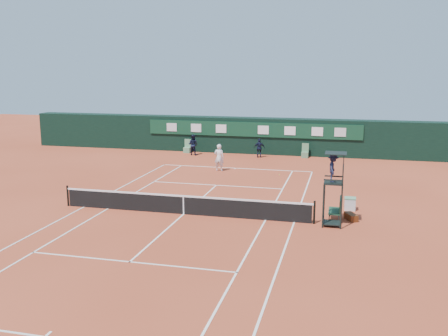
% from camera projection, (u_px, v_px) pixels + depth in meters
% --- Properties ---
extents(ground, '(90.00, 90.00, 0.00)m').
position_uv_depth(ground, '(184.00, 214.00, 24.80)').
color(ground, '#B6482B').
rests_on(ground, ground).
extents(court_lines, '(11.05, 23.85, 0.01)m').
position_uv_depth(court_lines, '(184.00, 214.00, 24.80)').
color(court_lines, white).
rests_on(court_lines, ground).
extents(tennis_net, '(12.90, 0.10, 1.10)m').
position_uv_depth(tennis_net, '(184.00, 204.00, 24.70)').
color(tennis_net, black).
rests_on(tennis_net, ground).
extents(back_wall, '(40.00, 1.65, 3.00)m').
position_uv_depth(back_wall, '(253.00, 135.00, 42.34)').
color(back_wall, black).
rests_on(back_wall, ground).
extents(linesman_chair_left, '(0.55, 0.50, 1.15)m').
position_uv_depth(linesman_chair_left, '(187.00, 149.00, 42.67)').
color(linesman_chair_left, '#5F9168').
rests_on(linesman_chair_left, ground).
extents(linesman_chair_right, '(0.55, 0.50, 1.15)m').
position_uv_depth(linesman_chair_right, '(305.00, 154.00, 40.32)').
color(linesman_chair_right, '#538059').
rests_on(linesman_chair_right, ground).
extents(umpire_chair, '(0.96, 0.95, 3.42)m').
position_uv_depth(umpire_chair, '(334.00, 174.00, 22.52)').
color(umpire_chair, black).
rests_on(umpire_chair, ground).
extents(player_bench, '(0.56, 1.20, 1.10)m').
position_uv_depth(player_bench, '(337.00, 208.00, 23.73)').
color(player_bench, '#173B26').
rests_on(player_bench, ground).
extents(tennis_bag, '(0.69, 0.92, 0.32)m').
position_uv_depth(tennis_bag, '(351.00, 217.00, 23.84)').
color(tennis_bag, black).
rests_on(tennis_bag, ground).
extents(cooler, '(0.57, 0.57, 0.65)m').
position_uv_depth(cooler, '(350.00, 204.00, 25.51)').
color(cooler, silver).
rests_on(cooler, ground).
extents(tennis_ball, '(0.07, 0.07, 0.07)m').
position_uv_depth(tennis_ball, '(279.00, 175.00, 33.77)').
color(tennis_ball, yellow).
rests_on(tennis_ball, ground).
extents(player, '(0.70, 0.46, 1.91)m').
position_uv_depth(player, '(219.00, 158.00, 35.02)').
color(player, white).
rests_on(player, ground).
extents(ball_kid_left, '(0.94, 0.78, 1.73)m').
position_uv_depth(ball_kid_left, '(193.00, 145.00, 41.45)').
color(ball_kid_left, black).
rests_on(ball_kid_left, ground).
extents(ball_kid_right, '(0.95, 0.49, 1.54)m').
position_uv_depth(ball_kid_right, '(259.00, 148.00, 40.25)').
color(ball_kid_right, black).
rests_on(ball_kid_right, ground).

